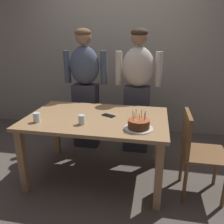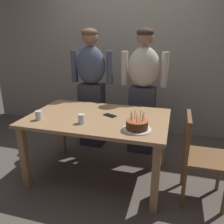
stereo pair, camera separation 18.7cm
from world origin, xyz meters
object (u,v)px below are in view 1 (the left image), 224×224
at_px(cell_phone, 109,116).
at_px(person_man_bearded, 85,88).
at_px(water_glass_near, 37,118).
at_px(water_glass_far, 82,120).
at_px(dining_chair, 195,148).
at_px(person_woman_cardigan, 137,90).
at_px(birthday_cake, 139,125).

relative_size(cell_phone, person_man_bearded, 0.09).
bearing_deg(water_glass_near, water_glass_far, 3.82).
bearing_deg(water_glass_near, dining_chair, 6.40).
bearing_deg(person_woman_cardigan, dining_chair, 127.72).
relative_size(cell_phone, dining_chair, 0.17).
xyz_separation_m(birthday_cake, water_glass_far, (-0.56, 0.01, 0.00)).
xyz_separation_m(birthday_cake, person_woman_cardigan, (-0.10, 1.01, 0.09)).
distance_m(birthday_cake, dining_chair, 0.64).
height_order(cell_phone, person_man_bearded, person_man_bearded).
relative_size(person_man_bearded, dining_chair, 1.90).
bearing_deg(water_glass_near, person_man_bearded, 79.58).
bearing_deg(cell_phone, person_man_bearded, 149.88).
bearing_deg(water_glass_far, water_glass_near, -176.18).
xyz_separation_m(birthday_cake, cell_phone, (-0.35, 0.30, -0.04)).
bearing_deg(dining_chair, water_glass_near, 96.40).
distance_m(person_woman_cardigan, dining_chair, 1.14).
bearing_deg(birthday_cake, person_woman_cardigan, 95.82).
height_order(water_glass_near, cell_phone, water_glass_near).
bearing_deg(birthday_cake, cell_phone, 139.11).
bearing_deg(cell_phone, person_woman_cardigan, 96.74).
height_order(water_glass_near, person_woman_cardigan, person_woman_cardigan).
bearing_deg(water_glass_near, person_woman_cardigan, 48.39).
xyz_separation_m(birthday_cake, dining_chair, (0.56, 0.16, -0.27)).
relative_size(water_glass_far, dining_chair, 0.11).
xyz_separation_m(birthday_cake, water_glass_near, (-1.02, -0.02, 0.00)).
xyz_separation_m(water_glass_near, dining_chair, (1.58, 0.18, -0.27)).
relative_size(water_glass_near, cell_phone, 0.68).
distance_m(cell_phone, person_man_bearded, 0.87).
relative_size(birthday_cake, water_glass_near, 2.75).
bearing_deg(person_man_bearded, water_glass_far, 105.19).
height_order(person_man_bearded, person_woman_cardigan, same).
relative_size(birthday_cake, water_glass_far, 2.84).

